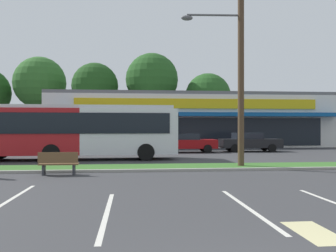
{
  "coord_description": "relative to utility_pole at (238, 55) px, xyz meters",
  "views": [
    {
      "loc": [
        -1.75,
        -3.67,
        2.0
      ],
      "look_at": [
        0.43,
        18.1,
        2.02
      ],
      "focal_mm": 39.92,
      "sensor_mm": 36.0,
      "label": 1
    }
  ],
  "objects": [
    {
      "name": "grass_median",
      "position": [
        -3.38,
        0.2,
        -5.38
      ],
      "size": [
        56.0,
        2.2,
        0.12
      ],
      "primitive_type": "cube",
      "color": "#386B28",
      "rests_on": "ground_plane"
    },
    {
      "name": "curb_lip",
      "position": [
        -3.38,
        -1.02,
        -5.38
      ],
      "size": [
        56.0,
        0.24,
        0.12
      ],
      "primitive_type": "cube",
      "color": "#99968C",
      "rests_on": "ground_plane"
    },
    {
      "name": "parking_stripe_0",
      "position": [
        -8.39,
        -6.91,
        -5.43
      ],
      "size": [
        0.12,
        4.8,
        0.01
      ],
      "primitive_type": "cube",
      "color": "silver",
      "rests_on": "ground_plane"
    },
    {
      "name": "parking_stripe_1",
      "position": [
        -5.68,
        -8.77,
        -5.43
      ],
      "size": [
        0.12,
        4.8,
        0.01
      ],
      "primitive_type": "cube",
      "color": "silver",
      "rests_on": "ground_plane"
    },
    {
      "name": "parking_stripe_2",
      "position": [
        -2.26,
        -8.57,
        -5.43
      ],
      "size": [
        0.12,
        4.8,
        0.01
      ],
      "primitive_type": "cube",
      "color": "silver",
      "rests_on": "ground_plane"
    },
    {
      "name": "lot_arrow",
      "position": [
        -1.67,
        -10.74,
        -5.43
      ],
      "size": [
        0.7,
        1.6,
        0.01
      ],
      "primitive_type": "cube",
      "color": "beige",
      "rests_on": "ground_plane"
    },
    {
      "name": "storefront_building",
      "position": [
        1.04,
        21.91,
        -2.8
      ],
      "size": [
        27.95,
        12.76,
        5.28
      ],
      "color": "silver",
      "rests_on": "ground_plane"
    },
    {
      "name": "tree_left",
      "position": [
        -16.97,
        32.73,
        2.25
      ],
      "size": [
        6.78,
        6.78,
        11.09
      ],
      "color": "#473323",
      "rests_on": "ground_plane"
    },
    {
      "name": "tree_mid_left",
      "position": [
        -9.6,
        29.97,
        1.6
      ],
      "size": [
        5.81,
        5.81,
        9.97
      ],
      "color": "#473323",
      "rests_on": "ground_plane"
    },
    {
      "name": "tree_mid",
      "position": [
        -2.44,
        29.84,
        2.49
      ],
      "size": [
        6.66,
        6.66,
        11.28
      ],
      "color": "#473323",
      "rests_on": "ground_plane"
    },
    {
      "name": "tree_mid_right",
      "position": [
        4.75,
        29.67,
        0.45
      ],
      "size": [
        5.83,
        5.83,
        8.81
      ],
      "color": "#473323",
      "rests_on": "ground_plane"
    },
    {
      "name": "utility_pole",
      "position": [
        0.0,
        0.0,
        0.0
      ],
      "size": [
        3.03,
        2.4,
        10.18
      ],
      "color": "#4C3826",
      "rests_on": "ground_plane"
    },
    {
      "name": "city_bus",
      "position": [
        -8.66,
        5.29,
        -3.67
      ],
      "size": [
        12.66,
        2.89,
        3.25
      ],
      "rotation": [
        0.0,
        0.0,
        0.02
      ],
      "color": "#AD191E",
      "rests_on": "ground_plane"
    },
    {
      "name": "bus_stop_bench",
      "position": [
        -8.07,
        -1.8,
        -4.94
      ],
      "size": [
        1.6,
        0.45,
        0.95
      ],
      "rotation": [
        0.0,
        0.0,
        3.14
      ],
      "color": "brown",
      "rests_on": "ground_plane"
    },
    {
      "name": "car_0",
      "position": [
        -0.71,
        10.93,
        -4.7
      ],
      "size": [
        4.18,
        1.99,
        1.41
      ],
      "color": "maroon",
      "rests_on": "ground_plane"
    },
    {
      "name": "car_1",
      "position": [
        4.27,
        11.36,
        -4.67
      ],
      "size": [
        4.77,
        1.9,
        1.5
      ],
      "color": "black",
      "rests_on": "ground_plane"
    }
  ]
}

